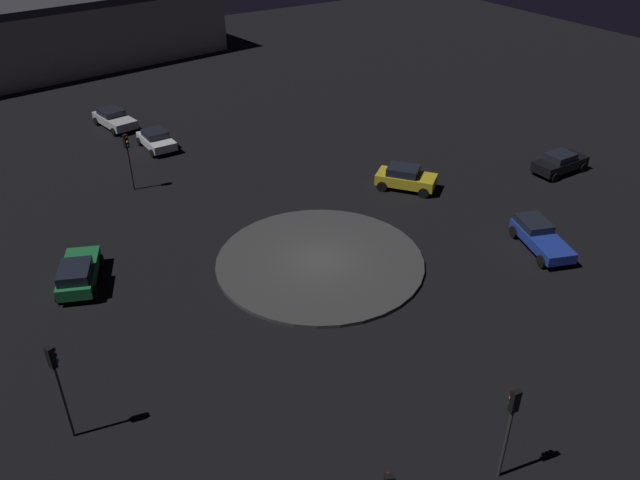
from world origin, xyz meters
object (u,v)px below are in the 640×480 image
at_px(store_building, 45,30).
at_px(car_white, 156,140).
at_px(car_yellow, 405,177).
at_px(traffic_light_east, 57,375).
at_px(car_green, 78,273).
at_px(traffic_light_south, 128,151).
at_px(car_blue, 540,237).
at_px(car_silver, 114,119).
at_px(car_black, 560,162).
at_px(traffic_light_north, 511,417).

bearing_deg(store_building, car_white, 85.49).
xyz_separation_m(car_yellow, traffic_light_east, (24.25, 9.78, 2.36)).
xyz_separation_m(car_green, traffic_light_east, (2.83, 10.02, 2.38)).
height_order(traffic_light_south, store_building, store_building).
bearing_deg(traffic_light_east, car_blue, -19.95).
bearing_deg(car_blue, car_green, -94.17).
bearing_deg(car_green, car_silver, 0.60).
bearing_deg(car_silver, car_yellow, 21.83).
height_order(car_black, store_building, store_building).
relative_size(car_blue, car_green, 1.06).
bearing_deg(car_green, store_building, 11.33).
distance_m(traffic_light_east, store_building, 54.15).
bearing_deg(traffic_light_south, car_silver, 146.58).
xyz_separation_m(car_blue, traffic_light_north, (13.40, 9.94, 2.27)).
distance_m(traffic_light_north, traffic_light_south, 29.75).
xyz_separation_m(car_white, traffic_light_east, (12.47, 25.21, 2.46)).
bearing_deg(store_building, car_green, 71.54).
bearing_deg(car_yellow, car_black, 32.80).
bearing_deg(car_silver, store_building, 171.05).
distance_m(car_blue, traffic_light_east, 26.14).
bearing_deg(car_yellow, traffic_light_north, -68.07).
height_order(car_silver, traffic_light_south, traffic_light_south).
height_order(car_green, car_yellow, car_yellow).
height_order(car_blue, car_green, car_green).
relative_size(traffic_light_east, store_building, 0.12).
bearing_deg(traffic_light_north, traffic_light_south, 14.80).
bearing_deg(traffic_light_south, car_green, -54.70).
xyz_separation_m(car_black, traffic_light_south, (26.32, -13.40, 2.05)).
bearing_deg(car_silver, traffic_light_east, -29.19).
xyz_separation_m(car_yellow, traffic_light_south, (15.50, -9.59, 1.99)).
height_order(car_blue, traffic_light_east, traffic_light_east).
relative_size(car_black, traffic_light_east, 0.92).
xyz_separation_m(traffic_light_north, traffic_light_south, (3.88, -29.50, -0.20)).
relative_size(car_black, car_blue, 0.87).
bearing_deg(traffic_light_north, car_black, -47.03).
bearing_deg(car_white, car_blue, 26.23).
distance_m(car_silver, store_building, 21.98).
bearing_deg(store_building, car_yellow, 99.30).
height_order(car_silver, traffic_light_north, traffic_light_north).
relative_size(car_white, traffic_light_north, 0.92).
bearing_deg(traffic_light_east, car_black, -9.87).
distance_m(car_yellow, traffic_light_south, 18.34).
distance_m(car_blue, car_green, 25.34).
distance_m(car_black, traffic_light_north, 27.71).
relative_size(car_blue, store_building, 0.13).
bearing_deg(car_green, traffic_light_north, -132.27).
distance_m(car_green, car_silver, 22.79).
bearing_deg(car_green, traffic_light_east, -173.94).
bearing_deg(car_black, car_white, 138.84).
bearing_deg(car_yellow, store_building, 159.49).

